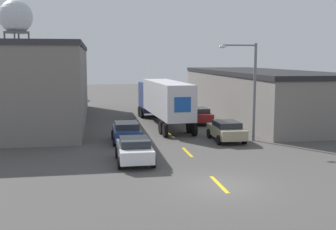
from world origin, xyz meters
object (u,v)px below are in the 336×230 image
(parked_car_left_near, at_px, (134,149))
(parked_car_right_mid, at_px, (226,130))
(street_lamp, at_px, (250,84))
(parked_car_left_far, at_px, (127,131))
(parked_car_right_far, at_px, (198,115))
(water_tower, at_px, (16,18))
(semi_truck, at_px, (163,98))

(parked_car_left_near, height_order, parked_car_right_mid, same)
(parked_car_left_near, height_order, street_lamp, street_lamp)
(parked_car_left_far, xyz_separation_m, street_lamp, (8.82, -0.97, 3.40))
(parked_car_right_mid, height_order, street_lamp, street_lamp)
(parked_car_right_far, relative_size, street_lamp, 0.59)
(parked_car_left_near, distance_m, street_lamp, 10.75)
(parked_car_left_far, bearing_deg, parked_car_left_near, -90.00)
(parked_car_left_far, bearing_deg, street_lamp, -6.29)
(water_tower, relative_size, street_lamp, 2.21)
(parked_car_left_near, bearing_deg, street_lamp, 30.09)
(parked_car_left_near, xyz_separation_m, water_tower, (-14.91, 51.10, 11.85))
(parked_car_right_mid, xyz_separation_m, water_tower, (-22.13, 45.73, 11.85))
(parked_car_right_far, xyz_separation_m, parked_car_left_far, (-7.21, -7.73, 0.00))
(parked_car_right_mid, distance_m, parked_car_left_far, 7.25)
(semi_truck, height_order, parked_car_left_near, semi_truck)
(parked_car_left_near, xyz_separation_m, street_lamp, (8.82, 5.11, 3.40))
(semi_truck, xyz_separation_m, parked_car_left_near, (-3.86, -13.70, -1.61))
(water_tower, bearing_deg, parked_car_right_far, -59.31)
(parked_car_right_far, xyz_separation_m, street_lamp, (1.61, -8.70, 3.40))
(semi_truck, relative_size, parked_car_left_near, 3.39)
(water_tower, height_order, street_lamp, water_tower)
(parked_car_right_far, distance_m, parked_car_left_far, 10.57)
(street_lamp, bearing_deg, parked_car_right_mid, 171.18)
(parked_car_right_mid, bearing_deg, street_lamp, -8.82)
(parked_car_right_far, distance_m, parked_car_right_mid, 8.45)
(parked_car_right_mid, distance_m, street_lamp, 3.77)
(parked_car_left_far, bearing_deg, parked_car_right_mid, -5.72)
(parked_car_left_far, bearing_deg, parked_car_right_far, 46.97)
(semi_truck, height_order, parked_car_right_far, semi_truck)
(parked_car_right_far, bearing_deg, parked_car_right_mid, -90.00)
(parked_car_left_near, bearing_deg, parked_car_right_far, 62.42)
(parked_car_left_far, height_order, water_tower, water_tower)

